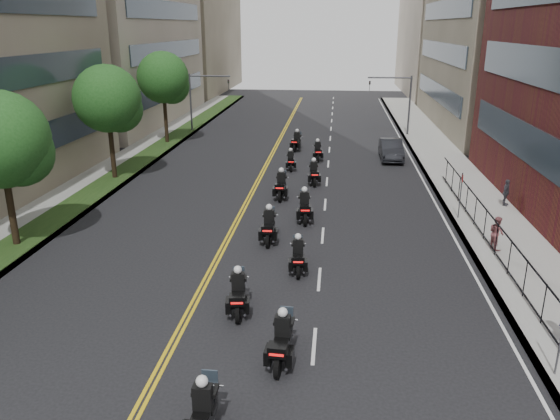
{
  "coord_description": "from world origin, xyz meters",
  "views": [
    {
      "loc": [
        3.67,
        -10.57,
        9.97
      ],
      "look_at": [
        1.16,
        13.87,
        1.66
      ],
      "focal_mm": 35.0,
      "sensor_mm": 36.0,
      "label": 1
    }
  ],
  "objects_px": {
    "motorcycle_5": "(304,208)",
    "motorcycle_8": "(291,161)",
    "motorcycle_0": "(202,417)",
    "motorcycle_2": "(238,295)",
    "motorcycle_1": "(282,342)",
    "motorcycle_7": "(314,174)",
    "motorcycle_3": "(298,257)",
    "pedestrian_b": "(497,233)",
    "motorcycle_6": "(281,186)",
    "pedestrian_c": "(506,193)",
    "motorcycle_4": "(269,227)",
    "parked_sedan": "(391,150)",
    "motorcycle_9": "(318,152)",
    "motorcycle_10": "(297,142)"
  },
  "relations": [
    {
      "from": "pedestrian_b",
      "to": "pedestrian_c",
      "type": "xyz_separation_m",
      "value": [
        2.3,
        6.71,
        -0.02
      ]
    },
    {
      "from": "motorcycle_2",
      "to": "motorcycle_8",
      "type": "relative_size",
      "value": 1.12
    },
    {
      "from": "motorcycle_10",
      "to": "parked_sedan",
      "type": "height_order",
      "value": "motorcycle_10"
    },
    {
      "from": "motorcycle_1",
      "to": "pedestrian_c",
      "type": "bearing_deg",
      "value": 59.29
    },
    {
      "from": "motorcycle_2",
      "to": "motorcycle_3",
      "type": "height_order",
      "value": "motorcycle_2"
    },
    {
      "from": "motorcycle_0",
      "to": "motorcycle_10",
      "type": "height_order",
      "value": "motorcycle_0"
    },
    {
      "from": "parked_sedan",
      "to": "pedestrian_b",
      "type": "relative_size",
      "value": 3.0
    },
    {
      "from": "motorcycle_2",
      "to": "motorcycle_10",
      "type": "distance_m",
      "value": 27.53
    },
    {
      "from": "motorcycle_4",
      "to": "motorcycle_10",
      "type": "distance_m",
      "value": 20.53
    },
    {
      "from": "motorcycle_2",
      "to": "pedestrian_b",
      "type": "relative_size",
      "value": 1.53
    },
    {
      "from": "motorcycle_9",
      "to": "motorcycle_10",
      "type": "relative_size",
      "value": 0.94
    },
    {
      "from": "motorcycle_6",
      "to": "pedestrian_c",
      "type": "height_order",
      "value": "motorcycle_6"
    },
    {
      "from": "motorcycle_1",
      "to": "motorcycle_10",
      "type": "distance_m",
      "value": 30.55
    },
    {
      "from": "motorcycle_5",
      "to": "motorcycle_8",
      "type": "distance_m",
      "value": 11.02
    },
    {
      "from": "motorcycle_1",
      "to": "motorcycle_8",
      "type": "xyz_separation_m",
      "value": [
        -1.75,
        23.98,
        -0.09
      ]
    },
    {
      "from": "motorcycle_2",
      "to": "motorcycle_0",
      "type": "bearing_deg",
      "value": -95.35
    },
    {
      "from": "motorcycle_10",
      "to": "pedestrian_c",
      "type": "distance_m",
      "value": 19.16
    },
    {
      "from": "motorcycle_4",
      "to": "motorcycle_8",
      "type": "height_order",
      "value": "motorcycle_4"
    },
    {
      "from": "motorcycle_4",
      "to": "pedestrian_b",
      "type": "height_order",
      "value": "motorcycle_4"
    },
    {
      "from": "motorcycle_4",
      "to": "motorcycle_5",
      "type": "bearing_deg",
      "value": 61.34
    },
    {
      "from": "motorcycle_1",
      "to": "motorcycle_2",
      "type": "relative_size",
      "value": 1.02
    },
    {
      "from": "motorcycle_10",
      "to": "motorcycle_1",
      "type": "bearing_deg",
      "value": -79.09
    },
    {
      "from": "motorcycle_2",
      "to": "motorcycle_9",
      "type": "height_order",
      "value": "motorcycle_2"
    },
    {
      "from": "pedestrian_b",
      "to": "motorcycle_9",
      "type": "bearing_deg",
      "value": 8.68
    },
    {
      "from": "parked_sedan",
      "to": "motorcycle_1",
      "type": "bearing_deg",
      "value": -102.13
    },
    {
      "from": "motorcycle_2",
      "to": "motorcycle_3",
      "type": "bearing_deg",
      "value": 55.27
    },
    {
      "from": "motorcycle_3",
      "to": "motorcycle_6",
      "type": "distance_m",
      "value": 10.46
    },
    {
      "from": "motorcycle_1",
      "to": "motorcycle_5",
      "type": "relative_size",
      "value": 0.97
    },
    {
      "from": "motorcycle_7",
      "to": "pedestrian_b",
      "type": "xyz_separation_m",
      "value": [
        8.87,
        -10.6,
        0.24
      ]
    },
    {
      "from": "motorcycle_2",
      "to": "pedestrian_b",
      "type": "distance_m",
      "value": 12.81
    },
    {
      "from": "pedestrian_c",
      "to": "motorcycle_0",
      "type": "bearing_deg",
      "value": 176.32
    },
    {
      "from": "motorcycle_0",
      "to": "motorcycle_7",
      "type": "relative_size",
      "value": 1.04
    },
    {
      "from": "motorcycle_3",
      "to": "pedestrian_b",
      "type": "bearing_deg",
      "value": 14.32
    },
    {
      "from": "motorcycle_0",
      "to": "motorcycle_2",
      "type": "xyz_separation_m",
      "value": [
        -0.25,
        6.58,
        -0.02
      ]
    },
    {
      "from": "motorcycle_1",
      "to": "pedestrian_c",
      "type": "relative_size",
      "value": 1.6
    },
    {
      "from": "motorcycle_10",
      "to": "pedestrian_b",
      "type": "distance_m",
      "value": 23.36
    },
    {
      "from": "motorcycle_2",
      "to": "motorcycle_5",
      "type": "relative_size",
      "value": 0.95
    },
    {
      "from": "motorcycle_6",
      "to": "motorcycle_2",
      "type": "bearing_deg",
      "value": -90.9
    },
    {
      "from": "motorcycle_3",
      "to": "motorcycle_9",
      "type": "height_order",
      "value": "motorcycle_9"
    },
    {
      "from": "motorcycle_1",
      "to": "motorcycle_7",
      "type": "bearing_deg",
      "value": 93.4
    },
    {
      "from": "motorcycle_4",
      "to": "motorcycle_1",
      "type": "bearing_deg",
      "value": -83.24
    },
    {
      "from": "motorcycle_2",
      "to": "motorcycle_8",
      "type": "distance_m",
      "value": 21.01
    },
    {
      "from": "parked_sedan",
      "to": "motorcycle_2",
      "type": "bearing_deg",
      "value": -107.49
    },
    {
      "from": "motorcycle_4",
      "to": "parked_sedan",
      "type": "height_order",
      "value": "motorcycle_4"
    },
    {
      "from": "motorcycle_5",
      "to": "motorcycle_8",
      "type": "height_order",
      "value": "motorcycle_5"
    },
    {
      "from": "motorcycle_3",
      "to": "parked_sedan",
      "type": "distance_m",
      "value": 22.14
    },
    {
      "from": "motorcycle_7",
      "to": "motorcycle_9",
      "type": "distance_m",
      "value": 6.78
    },
    {
      "from": "motorcycle_2",
      "to": "motorcycle_4",
      "type": "relative_size",
      "value": 0.96
    },
    {
      "from": "motorcycle_5",
      "to": "motorcycle_2",
      "type": "bearing_deg",
      "value": -105.71
    },
    {
      "from": "motorcycle_0",
      "to": "motorcycle_2",
      "type": "relative_size",
      "value": 1.03
    }
  ]
}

